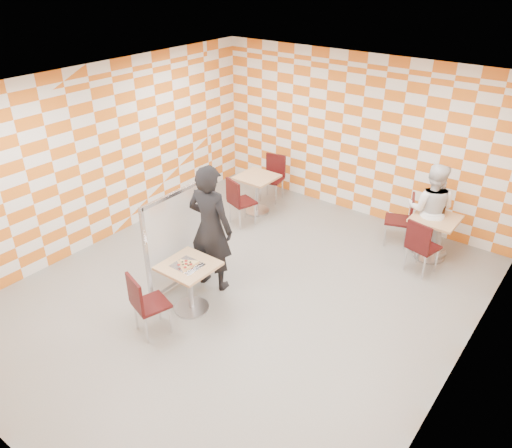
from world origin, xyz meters
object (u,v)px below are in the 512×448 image
at_px(second_table, 433,231).
at_px(chair_empty_far, 274,174).
at_px(chair_second_front, 421,244).
at_px(chair_empty_near, 238,199).
at_px(empty_table, 257,188).
at_px(soda_bottle, 442,212).
at_px(chair_second_side, 404,216).
at_px(sport_bottle, 429,208).
at_px(main_table, 190,279).
at_px(chair_main_front, 144,301).
at_px(partition, 180,238).
at_px(man_white, 430,210).
at_px(man_dark, 210,228).

distance_m(second_table, chair_empty_far, 3.41).
distance_m(second_table, chair_second_front, 0.58).
bearing_deg(chair_empty_near, empty_table, 95.51).
xyz_separation_m(chair_second_front, soda_bottle, (0.07, 0.63, 0.31)).
relative_size(chair_second_side, sport_bottle, 4.62).
height_order(main_table, chair_empty_near, chair_empty_near).
xyz_separation_m(chair_main_front, partition, (-0.47, 1.15, 0.25)).
bearing_deg(soda_bottle, man_white, 163.85).
bearing_deg(sport_bottle, empty_table, -171.10).
height_order(chair_second_front, man_white, man_white).
bearing_deg(main_table, chair_empty_near, 113.69).
bearing_deg(chair_empty_far, chair_second_side, -3.30).
bearing_deg(chair_second_side, man_white, -2.89).
distance_m(chair_second_side, sport_bottle, 0.50).
xyz_separation_m(partition, sport_bottle, (2.62, 3.08, 0.05)).
xyz_separation_m(man_dark, man_white, (2.23, 2.86, -0.18)).
bearing_deg(chair_empty_far, chair_empty_near, -83.27).
xyz_separation_m(empty_table, chair_main_front, (1.00, -3.74, 0.04)).
distance_m(partition, man_dark, 0.51).
distance_m(chair_second_front, chair_second_side, 0.91).
xyz_separation_m(main_table, chair_empty_near, (-1.03, 2.35, 0.04)).
xyz_separation_m(chair_second_front, sport_bottle, (-0.16, 0.68, 0.29)).
xyz_separation_m(chair_second_side, chair_empty_far, (-2.84, 0.16, 0.00)).
xyz_separation_m(chair_main_front, soda_bottle, (2.38, 4.18, 0.31)).
relative_size(second_table, chair_empty_near, 0.81).
height_order(second_table, soda_bottle, soda_bottle).
bearing_deg(chair_main_front, partition, 112.26).
height_order(main_table, man_white, man_white).
distance_m(sport_bottle, soda_bottle, 0.23).
height_order(man_dark, man_white, man_dark).
bearing_deg(chair_main_front, sport_bottle, 63.04).
bearing_deg(chair_empty_far, partition, -79.26).
bearing_deg(man_white, empty_table, -2.78).
bearing_deg(partition, man_white, 49.56).
xyz_separation_m(chair_second_front, man_dark, (-2.38, -2.17, 0.44)).
height_order(empty_table, chair_empty_far, chair_empty_far).
bearing_deg(chair_empty_far, second_table, -4.88).
xyz_separation_m(chair_second_front, partition, (-2.79, -2.41, 0.25)).
relative_size(man_white, soda_bottle, 6.98).
bearing_deg(chair_second_front, chair_empty_near, -171.80).
bearing_deg(empty_table, chair_second_front, -3.14).
bearing_deg(chair_empty_far, main_table, -72.15).
relative_size(chair_second_side, partition, 0.60).
distance_m(chair_empty_far, partition, 3.35).
bearing_deg(chair_second_front, soda_bottle, 83.92).
bearing_deg(partition, second_table, 47.12).
relative_size(chair_second_front, soda_bottle, 4.02).
bearing_deg(man_white, second_table, 130.89).
bearing_deg(second_table, man_white, 142.77).
bearing_deg(man_white, chair_empty_near, 8.57).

